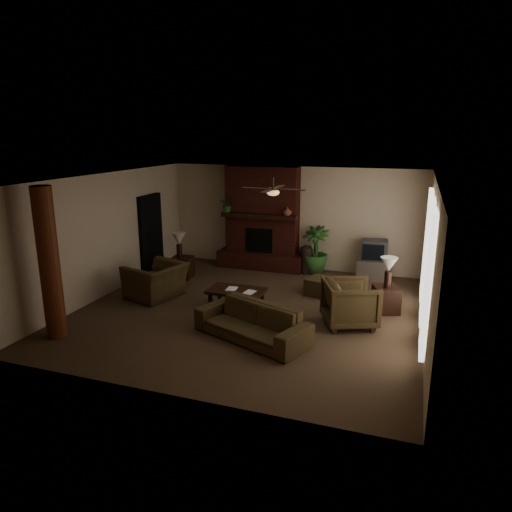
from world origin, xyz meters
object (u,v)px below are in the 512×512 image
at_px(floor_vase, 306,257).
at_px(floor_plant, 315,260).
at_px(ottoman, 321,286).
at_px(side_table_right, 386,299).
at_px(armchair_right, 350,301).
at_px(sofa, 252,317).
at_px(lamp_left, 179,240).
at_px(armchair_left, 156,275).
at_px(tv_stand, 374,269).
at_px(side_table_left, 182,267).
at_px(coffee_table, 236,292).
at_px(lamp_right, 389,267).
at_px(log_column, 49,264).

distance_m(floor_vase, floor_plant, 0.25).
xyz_separation_m(ottoman, side_table_right, (1.51, -0.62, 0.08)).
xyz_separation_m(armchair_right, ottoman, (-0.89, 1.56, -0.30)).
relative_size(sofa, floor_vase, 2.84).
relative_size(armchair_right, lamp_left, 1.53).
bearing_deg(armchair_right, lamp_left, 46.77).
xyz_separation_m(armchair_left, floor_plant, (3.03, 3.07, -0.17)).
height_order(tv_stand, side_table_left, side_table_left).
xyz_separation_m(side_table_left, side_table_right, (5.19, -0.76, 0.00)).
relative_size(armchair_left, floor_vase, 1.57).
bearing_deg(coffee_table, lamp_right, 14.96).
bearing_deg(floor_plant, coffee_table, -108.26).
xyz_separation_m(armchair_left, side_table_right, (5.05, 0.78, -0.25)).
bearing_deg(sofa, floor_plant, 108.85).
bearing_deg(floor_vase, tv_stand, 2.93).
bearing_deg(lamp_right, lamp_left, 171.90).
height_order(armchair_left, ottoman, armchair_left).
relative_size(sofa, armchair_right, 2.21).
bearing_deg(side_table_right, floor_plant, 131.30).
distance_m(floor_plant, lamp_right, 3.14).
bearing_deg(side_table_left, log_column, -97.10).
height_order(floor_plant, side_table_left, floor_plant).
bearing_deg(lamp_right, floor_vase, 135.14).
height_order(armchair_left, floor_plant, armchair_left).
relative_size(sofa, ottoman, 3.65).
height_order(side_table_left, lamp_right, lamp_right).
xyz_separation_m(armchair_right, floor_plant, (-1.39, 3.24, -0.14)).
xyz_separation_m(armchair_left, floor_vase, (2.81, 2.98, -0.09)).
distance_m(side_table_left, lamp_right, 5.30).
xyz_separation_m(log_column, tv_stand, (5.24, 5.55, -1.15)).
distance_m(ottoman, floor_vase, 1.76).
height_order(log_column, floor_plant, log_column).
bearing_deg(log_column, coffee_table, 42.46).
bearing_deg(lamp_right, coffee_table, -165.04).
relative_size(log_column, side_table_left, 5.09).
xyz_separation_m(floor_vase, lamp_left, (-3.00, -1.48, 0.57)).
relative_size(armchair_right, floor_plant, 0.78).
xyz_separation_m(armchair_right, tv_stand, (0.17, 3.24, -0.25)).
relative_size(armchair_left, lamp_left, 1.85).
xyz_separation_m(floor_plant, lamp_right, (2.02, -2.32, 0.65)).
xyz_separation_m(armchair_right, lamp_left, (-4.61, 1.67, 0.51)).
relative_size(armchair_right, lamp_right, 1.53).
bearing_deg(armchair_left, side_table_right, 113.50).
bearing_deg(log_column, floor_plant, 56.50).
height_order(sofa, armchair_right, armchair_right).
relative_size(armchair_right, ottoman, 1.65).
relative_size(armchair_right, side_table_left, 1.80).
xyz_separation_m(log_column, coffee_table, (2.64, 2.41, -1.03)).
relative_size(sofa, tv_stand, 2.58).
bearing_deg(side_table_left, side_table_right, -8.34).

